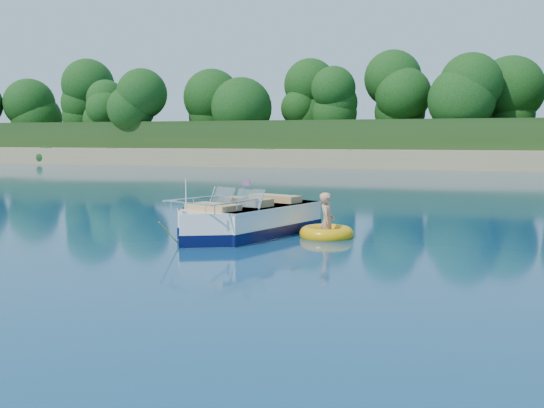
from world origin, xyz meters
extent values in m
plane|color=#0A2446|center=(0.00, 0.00, 0.00)|extent=(160.00, 160.00, 0.00)
cube|color=#917A54|center=(0.00, 38.00, 0.50)|extent=(170.00, 8.00, 2.00)
cube|color=#1B3314|center=(0.00, 65.00, 1.00)|extent=(170.00, 56.00, 6.00)
cylinder|color=black|center=(-45.00, 41.00, 2.90)|extent=(0.44, 0.44, 2.80)
sphere|color=black|center=(-45.00, 41.00, 5.56)|extent=(4.62, 4.62, 4.62)
cylinder|color=black|center=(-18.00, 40.50, 3.10)|extent=(0.44, 0.44, 3.20)
sphere|color=black|center=(-18.00, 40.50, 6.14)|extent=(5.28, 5.28, 5.28)
cylinder|color=black|center=(0.00, 42.00, 3.30)|extent=(0.44, 0.44, 3.60)
sphere|color=black|center=(0.00, 42.00, 6.72)|extent=(5.94, 5.94, 5.94)
cube|color=white|center=(-1.45, 1.05, 0.28)|extent=(2.91, 3.92, 0.97)
cube|color=white|center=(-2.00, -0.52, 0.28)|extent=(1.75, 1.75, 0.97)
cube|color=#070B33|center=(-1.45, 1.05, 0.15)|extent=(2.95, 3.97, 0.28)
cube|color=#070B33|center=(-2.00, -0.52, 0.15)|extent=(1.79, 1.79, 0.28)
cube|color=#A17355|center=(-1.36, 1.31, 0.56)|extent=(2.21, 2.81, 0.09)
cube|color=white|center=(-1.45, 1.05, 0.74)|extent=(2.94, 3.94, 0.06)
cube|color=black|center=(-0.81, 2.86, 0.32)|extent=(0.59, 0.47, 0.84)
cube|color=#8C9EA5|center=(-2.06, 0.57, 1.01)|extent=(0.76, 0.55, 0.45)
cube|color=#8C9EA5|center=(-1.27, 0.30, 1.01)|extent=(0.76, 0.38, 0.45)
cube|color=tan|center=(-1.92, 0.97, 0.77)|extent=(0.65, 0.65, 0.37)
cube|color=tan|center=(-1.13, 0.69, 0.77)|extent=(0.65, 0.65, 0.37)
cube|color=tan|center=(-1.14, 1.93, 0.77)|extent=(1.54, 0.96, 0.35)
cube|color=tan|center=(-1.94, -0.35, 0.75)|extent=(1.39, 1.06, 0.32)
cylinder|color=white|center=(-2.23, -1.19, 1.16)|extent=(0.03, 0.03, 0.79)
cube|color=red|center=(-1.35, 0.33, 1.38)|extent=(0.20, 0.08, 0.13)
cube|color=silver|center=(-2.24, -1.23, 0.80)|extent=(0.11, 0.08, 0.05)
cylinder|color=yellow|center=(-2.48, -1.49, 0.32)|extent=(0.04, 1.00, 0.71)
torus|color=#E89F08|center=(0.46, 1.21, 0.09)|extent=(1.71, 1.71, 0.36)
torus|color=#B00E08|center=(0.46, 1.21, 0.11)|extent=(1.41, 1.41, 0.12)
imported|color=tan|center=(0.48, 1.18, 0.00)|extent=(0.50, 0.87, 1.62)
camera|label=1|loc=(3.94, -13.44, 2.48)|focal=40.00mm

